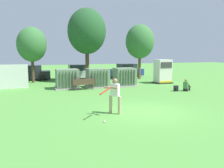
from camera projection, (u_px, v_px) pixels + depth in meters
name	position (u px, v px, depth m)	size (l,w,h in m)	color
ground_plane	(147.00, 112.00, 11.89)	(96.00, 96.00, 0.00)	#51933D
transformer_west	(67.00, 79.00, 19.36)	(2.10, 1.70, 1.62)	#9E9B93
transformer_mid_west	(98.00, 78.00, 20.06)	(2.10, 1.70, 1.62)	#9E9B93
transformer_mid_east	(125.00, 77.00, 20.83)	(2.10, 1.70, 1.62)	#9E9B93
generator_enclosure	(163.00, 72.00, 22.81)	(1.60, 1.40, 2.30)	#262626
park_bench	(83.00, 83.00, 18.72)	(1.83, 0.58, 0.92)	#4C3828
batter	(115.00, 94.00, 11.33)	(1.33, 1.30, 1.74)	tan
sports_ball	(105.00, 122.00, 10.01)	(0.09, 0.09, 0.09)	white
seated_spectator	(186.00, 86.00, 18.20)	(0.78, 0.68, 0.96)	black
backpack	(176.00, 88.00, 18.13)	(0.32, 0.27, 0.44)	black
tree_left	(32.00, 45.00, 22.90)	(2.86, 2.86, 5.46)	#4C3828
tree_center_left	(87.00, 31.00, 23.72)	(3.89, 3.89, 7.43)	#4C3828
tree_center_right	(140.00, 42.00, 26.07)	(3.19, 3.19, 6.09)	brown
parked_car_leftmost	(30.00, 73.00, 25.23)	(4.29, 2.10, 1.62)	black
parked_car_left_of_center	(77.00, 72.00, 26.48)	(4.24, 1.99, 1.62)	#B2B2B7
parked_car_right_of_center	(126.00, 71.00, 28.61)	(4.37, 2.27, 1.62)	navy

